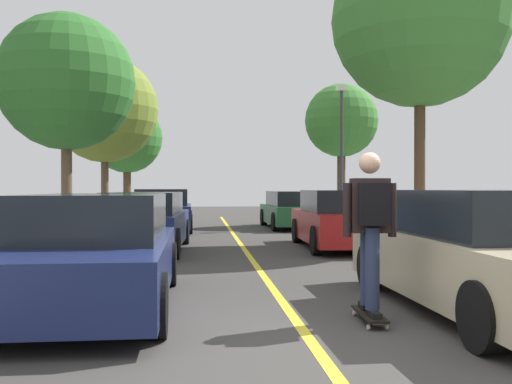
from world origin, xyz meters
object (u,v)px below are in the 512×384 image
at_px(parked_car_right_near, 339,220).
at_px(skateboarder, 370,222).
at_px(parked_car_right_far, 293,210).
at_px(street_tree_right_nearest, 420,19).
at_px(parked_car_right_nearest, 486,252).
at_px(streetlamp, 342,144).
at_px(street_tree_right_near, 341,121).
at_px(parked_car_left_near, 145,222).
at_px(street_tree_left_nearest, 66,83).
at_px(skateboard, 370,314).
at_px(parked_car_left_far, 163,210).
at_px(parked_car_left_nearest, 96,252).
at_px(street_tree_left_near, 105,110).
at_px(street_tree_left_far, 127,138).

height_order(parked_car_right_near, skateboarder, skateboarder).
bearing_deg(skateboarder, parked_car_right_near, 78.68).
bearing_deg(parked_car_right_far, street_tree_right_nearest, -71.45).
xyz_separation_m(parked_car_right_nearest, streetlamp, (1.75, 14.00, 2.36)).
bearing_deg(street_tree_right_near, parked_car_left_near, -127.52).
relative_size(street_tree_right_near, skateboarder, 3.13).
xyz_separation_m(street_tree_left_nearest, skateboarder, (5.27, -9.35, -3.09)).
bearing_deg(street_tree_right_nearest, street_tree_left_nearest, 172.06).
xyz_separation_m(parked_car_left_near, skateboard, (3.08, -7.36, -0.59)).
height_order(parked_car_left_far, parked_car_right_far, parked_car_left_far).
relative_size(parked_car_left_nearest, parked_car_right_nearest, 0.95).
relative_size(street_tree_left_near, skateboard, 7.16).
height_order(street_tree_left_near, streetlamp, street_tree_left_near).
distance_m(skateboard, skateboarder, 1.00).
xyz_separation_m(parked_car_left_nearest, parked_car_right_near, (4.60, 6.46, 0.01)).
distance_m(street_tree_right_nearest, street_tree_right_near, 8.31).
relative_size(street_tree_left_near, skateboarder, 3.53).
bearing_deg(street_tree_right_nearest, parked_car_right_far, 108.55).
bearing_deg(streetlamp, parked_car_right_far, 174.26).
xyz_separation_m(street_tree_left_near, street_tree_left_far, (0.00, 6.42, -0.48)).
bearing_deg(street_tree_right_nearest, street_tree_left_far, 123.27).
height_order(parked_car_left_nearest, street_tree_left_nearest, street_tree_left_nearest).
xyz_separation_m(parked_car_left_far, street_tree_left_far, (-2.19, 8.10, 3.11)).
xyz_separation_m(parked_car_left_nearest, streetlamp, (6.35, 13.30, 2.38)).
xyz_separation_m(parked_car_left_near, street_tree_right_near, (6.79, 8.85, 3.40)).
height_order(parked_car_right_nearest, street_tree_left_near, street_tree_left_near).
xyz_separation_m(parked_car_left_far, street_tree_left_near, (-2.19, 1.68, 3.59)).
height_order(parked_car_right_near, street_tree_left_near, street_tree_left_near).
bearing_deg(parked_car_right_near, skateboard, -101.36).
relative_size(parked_car_right_nearest, street_tree_left_far, 0.87).
bearing_deg(street_tree_right_nearest, parked_car_right_near, -167.38).
bearing_deg(parked_car_left_near, streetlamp, 47.97).
bearing_deg(street_tree_left_far, skateboarder, -76.40).
distance_m(parked_car_left_near, street_tree_left_far, 14.89).
xyz_separation_m(parked_car_left_far, streetlamp, (6.35, 0.76, 2.35)).
distance_m(parked_car_left_nearest, parked_car_right_far, 14.24).
bearing_deg(parked_car_left_near, street_tree_right_nearest, 5.91).
bearing_deg(street_tree_left_near, street_tree_right_near, 5.58).
relative_size(street_tree_left_far, streetlamp, 1.07).
bearing_deg(parked_car_right_nearest, skateboard, -165.03).
distance_m(parked_car_right_far, street_tree_left_nearest, 9.29).
relative_size(parked_car_left_far, parked_car_right_far, 0.94).
distance_m(parked_car_left_nearest, skateboarder, 3.31).
bearing_deg(parked_car_left_nearest, street_tree_left_near, 98.75).
relative_size(parked_car_left_nearest, street_tree_left_far, 0.83).
relative_size(streetlamp, skateboarder, 2.91).
xyz_separation_m(parked_car_left_far, street_tree_right_nearest, (6.79, -5.58, 5.01)).
height_order(street_tree_right_near, skateboard, street_tree_right_near).
distance_m(parked_car_right_near, street_tree_right_near, 9.53).
distance_m(parked_car_right_nearest, street_tree_right_nearest, 9.41).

